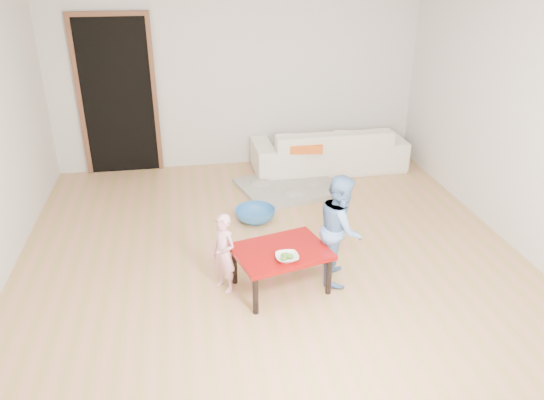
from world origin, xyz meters
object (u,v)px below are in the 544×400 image
object	(u,v)px
child_pink	(224,253)
child_blue	(341,228)
basin	(255,215)
red_table	(281,269)
bowl	(287,258)
sofa	(328,148)

from	to	relation	value
child_pink	child_blue	world-z (taller)	child_blue
child_blue	basin	world-z (taller)	child_blue
red_table	basin	distance (m)	1.36
bowl	child_blue	xyz separation A→B (m)	(0.55, 0.27, 0.09)
red_table	child_pink	world-z (taller)	child_pink
sofa	child_pink	distance (m)	3.16
child_blue	basin	size ratio (longest dim) A/B	2.25
child_pink	child_blue	xyz separation A→B (m)	(1.06, 0.01, 0.14)
bowl	child_blue	size ratio (longest dim) A/B	0.19
child_blue	basin	bearing A→B (deg)	41.10
sofa	child_pink	xyz separation A→B (m)	(-1.69, -2.68, 0.06)
child_pink	basin	size ratio (longest dim) A/B	1.62
bowl	child_pink	distance (m)	0.58
child_blue	basin	distance (m)	1.47
child_pink	basin	xyz separation A→B (m)	(0.46, 1.28, -0.30)
basin	child_blue	bearing A→B (deg)	-64.47
sofa	bowl	world-z (taller)	sofa
red_table	bowl	distance (m)	0.29
sofa	child_blue	world-z (taller)	child_blue
sofa	bowl	size ratio (longest dim) A/B	10.59
bowl	child_pink	xyz separation A→B (m)	(-0.52, 0.25, -0.06)
bowl	child_pink	world-z (taller)	child_pink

